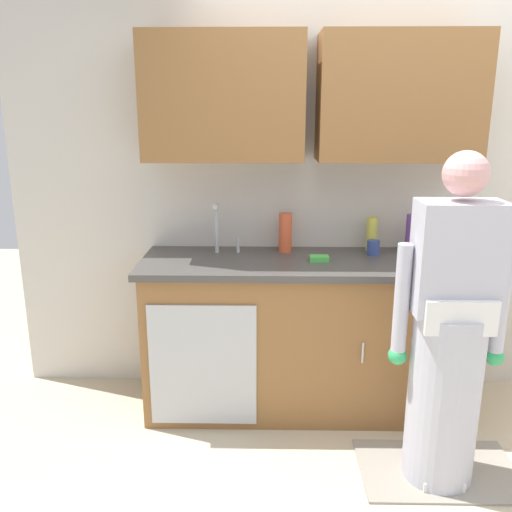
# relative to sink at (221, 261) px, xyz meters

# --- Properties ---
(ground_plane) EXTENTS (9.00, 9.00, 0.00)m
(ground_plane) POSITION_rel_sink_xyz_m (1.06, -0.71, -0.93)
(ground_plane) COLOR beige
(kitchen_wall_with_uppers) EXTENTS (4.80, 0.44, 2.70)m
(kitchen_wall_with_uppers) POSITION_rel_sink_xyz_m (0.92, 0.29, 0.55)
(kitchen_wall_with_uppers) COLOR beige
(kitchen_wall_with_uppers) RESTS_ON ground
(counter_cabinet) EXTENTS (1.90, 0.62, 0.90)m
(counter_cabinet) POSITION_rel_sink_xyz_m (0.51, -0.01, -0.48)
(counter_cabinet) COLOR brown
(counter_cabinet) RESTS_ON ground
(countertop) EXTENTS (1.96, 0.66, 0.04)m
(countertop) POSITION_rel_sink_xyz_m (0.51, -0.01, -0.01)
(countertop) COLOR #474442
(countertop) RESTS_ON counter_cabinet
(sink) EXTENTS (0.50, 0.36, 0.35)m
(sink) POSITION_rel_sink_xyz_m (0.00, 0.00, 0.00)
(sink) COLOR #B7BABF
(sink) RESTS_ON counter_cabinet
(person_at_sink) EXTENTS (0.55, 0.34, 1.62)m
(person_at_sink) POSITION_rel_sink_xyz_m (1.12, -0.69, -0.23)
(person_at_sink) COLOR white
(person_at_sink) RESTS_ON ground
(floor_mat) EXTENTS (0.80, 0.50, 0.01)m
(floor_mat) POSITION_rel_sink_xyz_m (1.15, -0.66, -0.92)
(floor_mat) COLOR gray
(floor_mat) RESTS_ON ground
(bottle_soap) EXTENTS (0.07, 0.07, 0.24)m
(bottle_soap) POSITION_rel_sink_xyz_m (1.14, 0.13, 0.14)
(bottle_soap) COLOR #66388C
(bottle_soap) RESTS_ON countertop
(bottle_water_short) EXTENTS (0.08, 0.08, 0.24)m
(bottle_water_short) POSITION_rel_sink_xyz_m (0.38, 0.18, 0.13)
(bottle_water_short) COLOR #E05933
(bottle_water_short) RESTS_ON countertop
(bottle_water_tall) EXTENTS (0.07, 0.07, 0.21)m
(bottle_water_tall) POSITION_rel_sink_xyz_m (0.91, 0.21, 0.12)
(bottle_water_tall) COLOR #D8D14C
(bottle_water_tall) RESTS_ON countertop
(bottle_cleaner_spray) EXTENTS (0.07, 0.07, 0.23)m
(bottle_cleaner_spray) POSITION_rel_sink_xyz_m (1.27, 0.18, 0.13)
(bottle_cleaner_spray) COLOR #E05933
(bottle_cleaner_spray) RESTS_ON countertop
(cup_by_sink) EXTENTS (0.08, 0.08, 0.09)m
(cup_by_sink) POSITION_rel_sink_xyz_m (0.91, 0.11, 0.06)
(cup_by_sink) COLOR #33478C
(cup_by_sink) RESTS_ON countertop
(knife_on_counter) EXTENTS (0.03, 0.24, 0.01)m
(knife_on_counter) POSITION_rel_sink_xyz_m (1.06, -0.10, 0.02)
(knife_on_counter) COLOR silver
(knife_on_counter) RESTS_ON countertop
(sponge) EXTENTS (0.11, 0.07, 0.03)m
(sponge) POSITION_rel_sink_xyz_m (0.57, -0.04, 0.03)
(sponge) COLOR #4CBF4C
(sponge) RESTS_ON countertop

